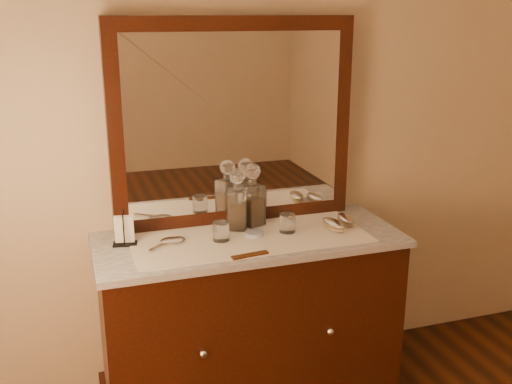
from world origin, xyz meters
TOP-DOWN VIEW (x-y plane):
  - dresser_cabinet at (0.00, 1.96)m, footprint 1.40×0.55m
  - knob_left at (-0.30, 1.67)m, footprint 0.04×0.04m
  - knob_right at (0.30, 1.67)m, footprint 0.04×0.04m
  - marble_top at (0.00, 1.96)m, footprint 1.44×0.59m
  - mirror_frame at (0.00, 2.20)m, footprint 1.20×0.08m
  - mirror_glass at (0.00, 2.17)m, footprint 1.06×0.01m
  - lace_runner at (0.00, 1.94)m, footprint 1.10×0.45m
  - pin_dish at (0.03, 1.96)m, footprint 0.09×0.09m
  - comb at (-0.07, 1.73)m, footprint 0.17×0.05m
  - napkin_rack at (-0.57, 2.04)m, footprint 0.12×0.08m
  - decanter_left at (-0.02, 2.07)m, footprint 0.12×0.12m
  - decanter_right at (0.06, 2.10)m, footprint 0.12×0.12m
  - brush_near at (0.42, 1.92)m, footprint 0.09×0.17m
  - brush_far at (0.51, 1.97)m, footprint 0.08×0.16m
  - hand_mirror_outer at (-0.39, 1.98)m, footprint 0.17×0.17m
  - hand_mirror_inner at (-0.36, 1.98)m, footprint 0.19×0.15m
  - tumblers at (0.03, 1.95)m, footprint 0.41×0.09m

SIDE VIEW (x-z plane):
  - dresser_cabinet at x=0.00m, z-range 0.00..0.82m
  - knob_left at x=-0.30m, z-range 0.43..0.47m
  - knob_right at x=0.30m, z-range 0.43..0.47m
  - marble_top at x=0.00m, z-range 0.82..0.85m
  - lace_runner at x=0.00m, z-range 0.85..0.85m
  - comb at x=-0.07m, z-range 0.85..0.86m
  - hand_mirror_outer at x=-0.39m, z-range 0.85..0.87m
  - pin_dish at x=0.03m, z-range 0.85..0.87m
  - hand_mirror_inner at x=-0.36m, z-range 0.85..0.87m
  - brush_far at x=0.51m, z-range 0.85..0.90m
  - brush_near at x=0.42m, z-range 0.85..0.90m
  - tumblers at x=0.03m, z-range 0.85..0.94m
  - napkin_rack at x=-0.57m, z-range 0.83..1.00m
  - decanter_left at x=-0.02m, z-range 0.82..1.12m
  - decanter_right at x=0.06m, z-range 0.82..1.13m
  - mirror_frame at x=0.00m, z-range 0.85..1.85m
  - mirror_glass at x=0.00m, z-range 0.92..1.78m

